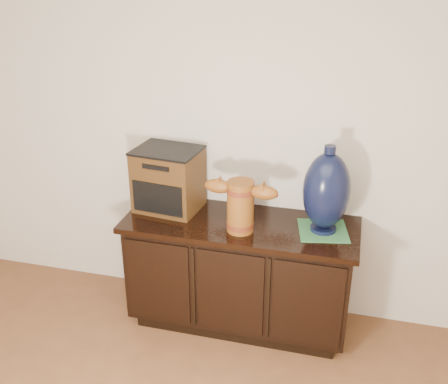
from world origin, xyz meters
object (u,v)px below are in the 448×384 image
(terracotta_vessel, at_px, (240,203))
(tv_radio, at_px, (168,179))
(lamp_base, at_px, (326,191))
(spray_can, at_px, (250,198))
(sideboard, at_px, (240,272))

(terracotta_vessel, distance_m, tv_radio, 0.55)
(lamp_base, height_order, spray_can, lamp_base)
(sideboard, relative_size, lamp_base, 2.74)
(tv_radio, xyz_separation_m, spray_can, (0.51, 0.10, -0.11))
(tv_radio, bearing_deg, spray_can, 17.63)
(sideboard, xyz_separation_m, lamp_base, (0.51, 0.02, 0.63))
(terracotta_vessel, relative_size, lamp_base, 0.85)
(terracotta_vessel, bearing_deg, spray_can, 94.99)
(lamp_base, bearing_deg, spray_can, 160.92)
(tv_radio, bearing_deg, lamp_base, 2.60)
(sideboard, bearing_deg, spray_can, 84.50)
(terracotta_vessel, xyz_separation_m, spray_can, (-0.00, 0.28, -0.09))
(terracotta_vessel, bearing_deg, lamp_base, 17.65)
(sideboard, height_order, spray_can, spray_can)
(lamp_base, xyz_separation_m, spray_can, (-0.49, 0.17, -0.17))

